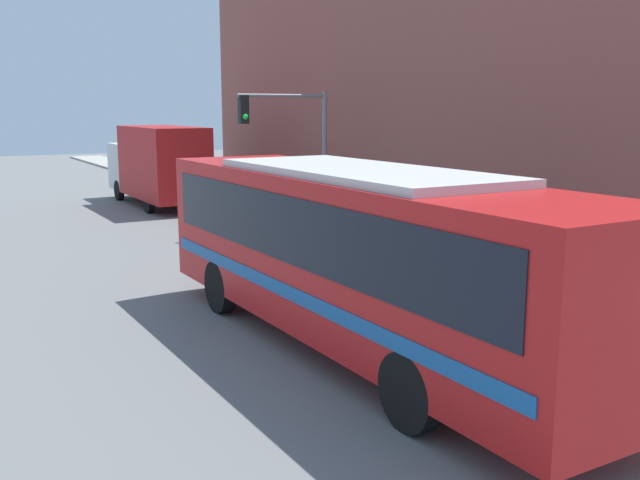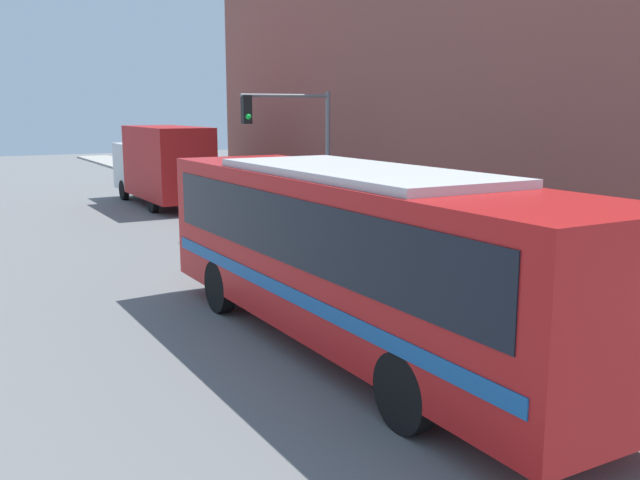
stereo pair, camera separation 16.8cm
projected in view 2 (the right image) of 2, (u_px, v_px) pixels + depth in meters
ground_plane at (480, 389)px, 10.60m from camera, size 120.00×120.00×0.00m
sidewalk at (266, 204)px, 30.51m from camera, size 2.49×70.00×0.14m
building_facade at (433, 87)px, 26.63m from camera, size 6.00×26.28×9.81m
city_bus at (355, 246)px, 11.98m from camera, size 2.65×10.84×3.16m
delivery_truck at (161, 163)px, 30.25m from camera, size 2.26×7.93×3.37m
fire_hydrant at (527, 265)px, 16.52m from camera, size 0.22×0.30×0.80m
traffic_light_pole at (296, 133)px, 23.75m from camera, size 3.28×0.35×4.53m
parking_meter at (423, 219)px, 19.82m from camera, size 0.14×0.14×1.41m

